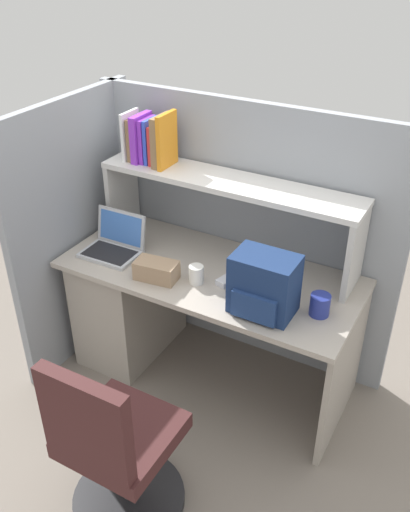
% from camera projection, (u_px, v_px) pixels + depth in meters
% --- Properties ---
extents(ground_plane, '(8.00, 8.00, 0.00)m').
position_uv_depth(ground_plane, '(209.00, 373.00, 3.34)').
color(ground_plane, slate).
extents(desk, '(1.60, 0.70, 0.73)m').
position_uv_depth(desk, '(152.00, 300.00, 3.29)').
color(desk, '#AAA093').
rests_on(desk, ground_plane).
extents(cubicle_partition_rear, '(1.84, 0.05, 1.55)m').
position_uv_depth(cubicle_partition_rear, '(241.00, 233.00, 3.22)').
color(cubicle_partition_rear, gray).
rests_on(cubicle_partition_rear, ground_plane).
extents(cubicle_partition_left, '(0.05, 1.06, 1.55)m').
position_uv_depth(cubicle_partition_left, '(78.00, 230.00, 3.25)').
color(cubicle_partition_left, gray).
rests_on(cubicle_partition_left, ground_plane).
extents(overhead_hutch, '(1.44, 0.28, 0.45)m').
position_uv_depth(overhead_hutch, '(228.00, 197.00, 2.93)').
color(overhead_hutch, beige).
rests_on(overhead_hutch, desk).
extents(reference_books_on_shelf, '(0.26, 0.18, 0.29)m').
position_uv_depth(reference_books_on_shelf, '(150.00, 140.00, 3.01)').
color(reference_books_on_shelf, white).
rests_on(reference_books_on_shelf, overhead_hutch).
extents(laptop, '(0.32, 0.26, 0.22)m').
position_uv_depth(laptop, '(114.00, 244.00, 3.10)').
color(laptop, '#B7BABF').
rests_on(laptop, desk).
extents(backpack, '(0.30, 0.23, 0.30)m').
position_uv_depth(backpack, '(264.00, 285.00, 2.59)').
color(backpack, navy).
rests_on(backpack, desk).
extents(computer_mouse, '(0.09, 0.12, 0.03)m').
position_uv_depth(computer_mouse, '(226.00, 281.00, 2.85)').
color(computer_mouse, silver).
rests_on(computer_mouse, desk).
extents(paper_cup, '(0.08, 0.08, 0.10)m').
position_uv_depth(paper_cup, '(196.00, 274.00, 2.84)').
color(paper_cup, white).
rests_on(paper_cup, desk).
extents(tissue_box, '(0.23, 0.15, 0.10)m').
position_uv_depth(tissue_box, '(156.00, 270.00, 2.87)').
color(tissue_box, '#9E7F60').
rests_on(tissue_box, desk).
extents(snack_canister, '(0.10, 0.10, 0.11)m').
position_uv_depth(snack_canister, '(320.00, 305.00, 2.61)').
color(snack_canister, navy).
rests_on(snack_canister, desk).
extents(office_chair, '(0.52, 0.52, 0.93)m').
position_uv_depth(office_chair, '(115.00, 453.00, 2.36)').
color(office_chair, black).
rests_on(office_chair, ground_plane).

